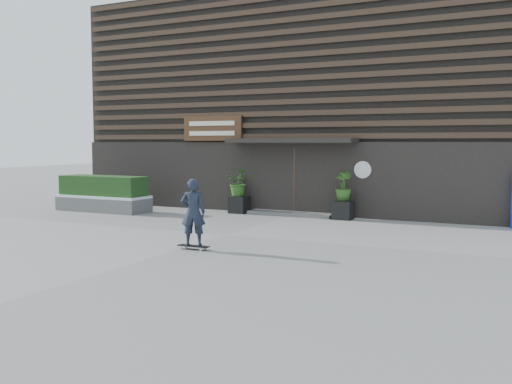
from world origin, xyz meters
The scene contains 11 objects.
ground centered at (0.00, 0.00, 0.00)m, with size 80.00×80.00×0.00m, color gray.
entrance_step centered at (0.00, 4.60, 0.06)m, with size 3.00×0.80×0.12m, color #4F4F4D.
planter_pot_left centered at (-1.90, 4.40, 0.30)m, with size 0.60×0.60×0.60m, color black.
bamboo_left centered at (-1.90, 4.40, 1.08)m, with size 0.86×0.75×0.96m, color #2D591E.
planter_pot_right centered at (1.90, 4.40, 0.30)m, with size 0.60×0.60×0.60m, color black.
bamboo_right centered at (1.90, 4.40, 1.08)m, with size 0.54×0.54×0.96m, color #2D591E.
raised_bed centered at (-6.61, 2.76, 0.25)m, with size 3.50×1.20×0.50m, color #525250.
snow_layer centered at (-6.61, 2.76, 0.54)m, with size 3.50×1.20×0.08m, color white.
hedge centered at (-6.61, 2.76, 0.93)m, with size 3.30×1.00×0.70m, color #183A15.
building centered at (0.00, 9.96, 3.99)m, with size 18.00×11.00×8.00m.
skateboarder centered at (0.31, -2.14, 0.87)m, with size 0.78×0.58×1.66m.
Camera 1 is at (7.26, -13.15, 2.48)m, focal length 39.59 mm.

